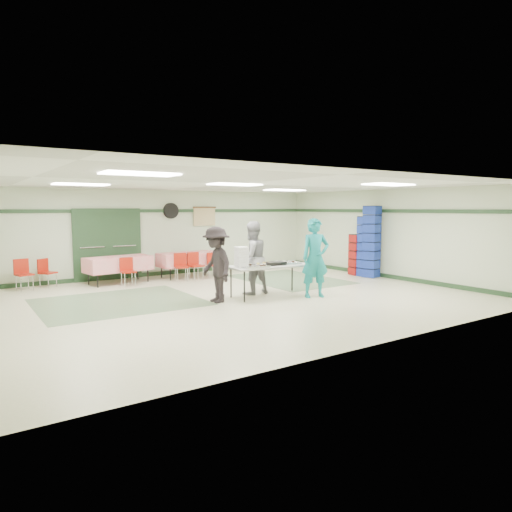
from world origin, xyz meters
TOP-DOWN VIEW (x-y plane):
  - floor at (0.00, 0.00)m, footprint 11.00×11.00m
  - ceiling at (0.00, 0.00)m, footprint 11.00×11.00m
  - wall_back at (0.00, 4.50)m, footprint 11.00×0.00m
  - wall_front at (0.00, -4.50)m, footprint 11.00×0.00m
  - wall_right at (5.50, 0.00)m, footprint 0.00×9.00m
  - trim_back at (0.00, 4.47)m, footprint 11.00×0.06m
  - baseboard_back at (0.00, 4.47)m, footprint 11.00×0.06m
  - trim_right at (5.47, 0.00)m, footprint 0.06×9.00m
  - baseboard_right at (5.47, 0.00)m, footprint 0.06×9.00m
  - green_patch_a at (-2.50, 1.00)m, footprint 3.50×3.00m
  - green_patch_b at (2.80, 1.50)m, footprint 2.50×3.50m
  - double_door_left at (-2.20, 4.44)m, footprint 0.90×0.06m
  - double_door_right at (-1.25, 4.44)m, footprint 0.90×0.06m
  - door_frame at (-1.73, 4.42)m, footprint 2.00×0.03m
  - wall_fan at (0.30, 4.44)m, footprint 0.50×0.10m
  - scroll_banner at (1.50, 4.44)m, footprint 0.80×0.02m
  - serving_table at (0.78, -0.33)m, footprint 2.10×0.96m
  - sheet_tray_right at (1.30, -0.33)m, footprint 0.62×0.49m
  - sheet_tray_mid at (0.66, -0.20)m, footprint 0.57×0.45m
  - sheet_tray_left at (0.24, -0.45)m, footprint 0.63×0.50m
  - baking_pan at (0.90, -0.39)m, footprint 0.49×0.33m
  - foam_box_stack at (0.02, -0.25)m, footprint 0.27×0.25m
  - volunteer_teal at (1.61, -1.03)m, footprint 0.79×0.64m
  - volunteer_grey at (0.57, 0.14)m, footprint 0.90×0.72m
  - volunteer_dark at (-0.65, -0.24)m, footprint 0.68×1.14m
  - dining_table_a at (0.52, 3.63)m, footprint 1.91×0.90m
  - dining_table_b at (-1.68, 3.63)m, footprint 1.91×1.07m
  - chair_a at (0.43, 3.06)m, footprint 0.40×0.40m
  - chair_b at (-0.02, 3.06)m, footprint 0.46×0.46m
  - chair_c at (1.08, 3.05)m, footprint 0.37×0.37m
  - chair_d at (-1.62, 3.05)m, footprint 0.37×0.37m
  - chair_loose_a at (-3.52, 4.06)m, footprint 0.51×0.51m
  - chair_loose_b at (-4.09, 3.91)m, footprint 0.46×0.46m
  - crate_stack_blue_a at (5.15, 0.62)m, footprint 0.43×0.43m
  - crate_stack_red at (5.15, 0.98)m, footprint 0.46×0.46m
  - crate_stack_blue_b at (5.15, 0.40)m, footprint 0.51×0.51m

SIDE VIEW (x-z plane):
  - floor at x=0.00m, z-range 0.00..0.00m
  - green_patch_a at x=-2.50m, z-range 0.00..0.01m
  - green_patch_b at x=2.80m, z-range 0.00..0.01m
  - baseboard_back at x=0.00m, z-range 0.00..0.12m
  - baseboard_right at x=5.47m, z-range 0.00..0.12m
  - chair_c at x=1.08m, z-range 0.08..0.86m
  - chair_loose_a at x=-3.52m, z-range 0.08..0.86m
  - chair_d at x=-1.62m, z-range 0.09..0.87m
  - chair_b at x=-0.02m, z-range 0.09..0.91m
  - chair_a at x=0.43m, z-range 0.09..0.91m
  - chair_loose_b at x=-4.09m, z-range 0.09..0.91m
  - dining_table_b at x=-1.68m, z-range 0.19..0.95m
  - dining_table_a at x=0.52m, z-range 0.19..0.95m
  - crate_stack_red at x=5.15m, z-range 0.00..1.31m
  - serving_table at x=0.78m, z-range 0.34..1.10m
  - sheet_tray_right at x=1.30m, z-range 0.76..0.78m
  - sheet_tray_mid at x=0.66m, z-range 0.76..0.78m
  - sheet_tray_left at x=0.24m, z-range 0.76..0.78m
  - baking_pan at x=0.90m, z-range 0.76..0.84m
  - volunteer_dark at x=-0.65m, z-range 0.00..1.72m
  - volunteer_grey at x=0.57m, z-range 0.00..1.81m
  - crate_stack_blue_a at x=5.15m, z-range 0.00..1.88m
  - volunteer_teal at x=1.61m, z-range 0.00..1.89m
  - foam_box_stack at x=0.02m, z-range 0.76..1.24m
  - double_door_left at x=-2.20m, z-range 0.00..2.10m
  - double_door_right at x=-1.25m, z-range 0.00..2.10m
  - door_frame at x=-1.73m, z-range -0.02..2.12m
  - crate_stack_blue_b at x=5.15m, z-range 0.00..2.21m
  - wall_back at x=0.00m, z-range -4.15..6.85m
  - wall_front at x=0.00m, z-range -4.15..6.85m
  - wall_right at x=5.50m, z-range -3.15..5.85m
  - scroll_banner at x=1.50m, z-range 1.55..2.15m
  - trim_back at x=0.00m, z-range 2.00..2.10m
  - trim_right at x=5.47m, z-range 2.00..2.10m
  - wall_fan at x=0.30m, z-range 1.80..2.30m
  - ceiling at x=0.00m, z-range 2.70..2.70m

